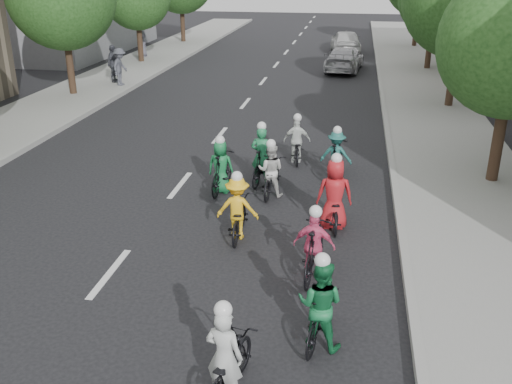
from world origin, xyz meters
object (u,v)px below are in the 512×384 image
(cyclist_9, at_px, (221,170))
(cyclist_0, at_px, (226,366))
(follow_car_lead, at_px, (344,59))
(cyclist_3, at_px, (314,249))
(cyclist_4, at_px, (334,201))
(cyclist_6, at_px, (271,175))
(cyclist_1, at_px, (320,310))
(follow_car_trail, at_px, (346,42))
(spectator_1, at_px, (113,64))
(cyclist_2, at_px, (238,213))
(cyclist_5, at_px, (262,162))
(cyclist_8, at_px, (297,145))
(spectator_0, at_px, (120,67))
(spectator_2, at_px, (142,44))
(cyclist_7, at_px, (336,157))

(cyclist_9, bearing_deg, cyclist_0, 107.01)
(follow_car_lead, bearing_deg, cyclist_3, 96.24)
(cyclist_0, relative_size, follow_car_lead, 0.40)
(cyclist_0, height_order, follow_car_lead, cyclist_0)
(cyclist_4, xyz_separation_m, cyclist_6, (-1.79, 1.76, -0.09))
(cyclist_0, height_order, cyclist_1, cyclist_1)
(follow_car_trail, relative_size, spectator_1, 2.47)
(cyclist_1, xyz_separation_m, cyclist_3, (-0.26, 2.20, -0.04))
(cyclist_2, bearing_deg, follow_car_trail, -96.32)
(cyclist_6, height_order, follow_car_trail, cyclist_6)
(cyclist_5, bearing_deg, cyclist_8, -101.93)
(cyclist_6, bearing_deg, follow_car_trail, -89.75)
(spectator_1, bearing_deg, cyclist_9, -145.11)
(follow_car_lead, xyz_separation_m, spectator_0, (-10.77, -6.56, 0.38))
(cyclist_2, height_order, follow_car_lead, cyclist_2)
(cyclist_0, relative_size, cyclist_8, 1.08)
(cyclist_1, bearing_deg, follow_car_lead, -77.89)
(follow_car_lead, relative_size, spectator_2, 2.88)
(cyclist_9, bearing_deg, follow_car_lead, -94.93)
(cyclist_6, xyz_separation_m, follow_car_trail, (1.34, 25.41, 0.21))
(cyclist_1, xyz_separation_m, spectator_0, (-11.09, 18.65, 0.40))
(follow_car_trail, height_order, spectator_1, spectator_1)
(cyclist_7, distance_m, spectator_0, 15.36)
(cyclist_4, distance_m, follow_car_trail, 27.17)
(cyclist_0, xyz_separation_m, spectator_1, (-10.48, 20.83, 0.52))
(cyclist_2, relative_size, spectator_1, 0.96)
(cyclist_2, xyz_separation_m, spectator_2, (-10.97, 23.55, 0.35))
(cyclist_0, distance_m, spectator_2, 31.07)
(spectator_0, bearing_deg, cyclist_9, -143.71)
(cyclist_5, relative_size, follow_car_lead, 0.40)
(cyclist_5, xyz_separation_m, spectator_2, (-10.97, 20.10, 0.31))
(spectator_1, bearing_deg, cyclist_6, -141.04)
(cyclist_9, bearing_deg, cyclist_5, -137.83)
(cyclist_7, distance_m, follow_car_lead, 17.24)
(cyclist_5, bearing_deg, cyclist_6, 125.02)
(follow_car_lead, height_order, spectator_0, spectator_0)
(cyclist_5, bearing_deg, cyclist_9, 47.67)
(cyclist_8, xyz_separation_m, cyclist_9, (-1.79, -2.86, 0.09))
(cyclist_2, bearing_deg, cyclist_3, 138.97)
(cyclist_4, distance_m, cyclist_6, 2.51)
(cyclist_6, xyz_separation_m, cyclist_8, (0.41, 2.84, -0.02))
(cyclist_1, relative_size, follow_car_lead, 0.38)
(cyclist_0, distance_m, cyclist_7, 9.55)
(cyclist_0, relative_size, cyclist_3, 0.97)
(cyclist_8, distance_m, spectator_1, 14.53)
(cyclist_4, height_order, cyclist_7, cyclist_4)
(cyclist_4, bearing_deg, follow_car_lead, -94.51)
(spectator_2, bearing_deg, cyclist_9, -156.00)
(spectator_1, bearing_deg, cyclist_7, -132.81)
(follow_car_lead, bearing_deg, cyclist_5, 90.37)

